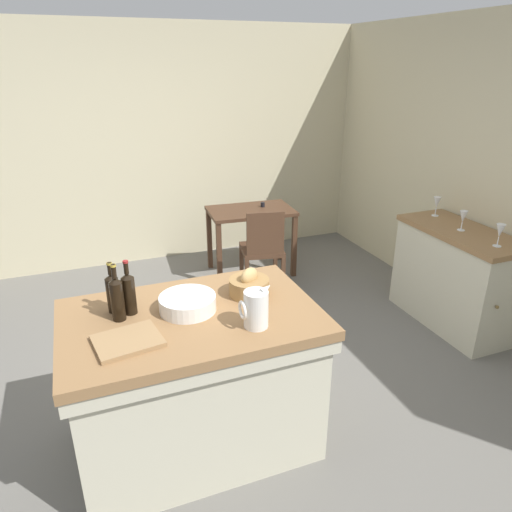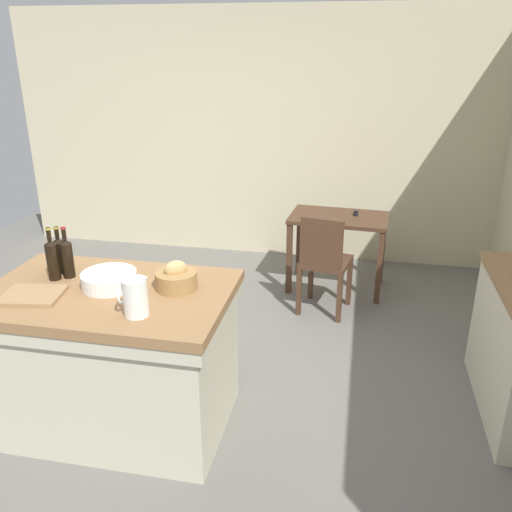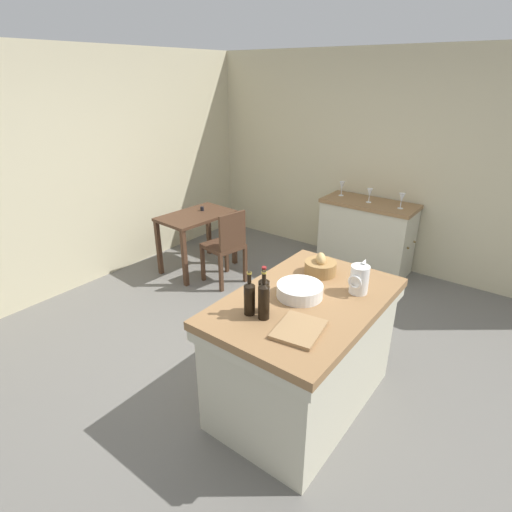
{
  "view_description": "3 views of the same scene",
  "coord_description": "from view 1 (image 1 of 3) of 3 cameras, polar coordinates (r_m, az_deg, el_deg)",
  "views": [
    {
      "loc": [
        -0.72,
        -2.77,
        2.21
      ],
      "look_at": [
        0.44,
        0.23,
        0.86
      ],
      "focal_mm": 32.98,
      "sensor_mm": 36.0,
      "label": 1
    },
    {
      "loc": [
        1.15,
        -3.07,
        2.22
      ],
      "look_at": [
        0.47,
        0.34,
        0.84
      ],
      "focal_mm": 37.43,
      "sensor_mm": 36.0,
      "label": 2
    },
    {
      "loc": [
        -2.37,
        -1.71,
        2.32
      ],
      "look_at": [
        0.26,
        0.29,
        0.82
      ],
      "focal_mm": 28.63,
      "sensor_mm": 36.0,
      "label": 3
    }
  ],
  "objects": [
    {
      "name": "wall_back",
      "position": [
        5.5,
        -13.69,
        12.54
      ],
      "size": [
        5.32,
        0.12,
        2.6
      ],
      "primitive_type": "cube",
      "color": "beige",
      "rests_on": "ground"
    },
    {
      "name": "wine_bottle_green",
      "position": [
        2.62,
        -16.49,
        -4.88
      ],
      "size": [
        0.07,
        0.07,
        0.33
      ],
      "color": "black",
      "rests_on": "island_table"
    },
    {
      "name": "wine_bottle_dark",
      "position": [
        2.67,
        -15.16,
        -4.28
      ],
      "size": [
        0.07,
        0.07,
        0.32
      ],
      "color": "black",
      "rests_on": "island_table"
    },
    {
      "name": "wine_bottle_amber",
      "position": [
        2.72,
        -16.97,
        -4.2
      ],
      "size": [
        0.07,
        0.07,
        0.3
      ],
      "color": "black",
      "rests_on": "island_table"
    },
    {
      "name": "side_cabinet",
      "position": [
        4.49,
        23.01,
        -2.41
      ],
      "size": [
        0.52,
        1.14,
        0.89
      ],
      "color": "olive",
      "rests_on": "ground"
    },
    {
      "name": "ground_plane",
      "position": [
        3.62,
        -5.4,
        -15.06
      ],
      "size": [
        6.76,
        6.76,
        0.0
      ],
      "primitive_type": "plane",
      "color": "#66635E"
    },
    {
      "name": "island_table",
      "position": [
        2.88,
        -7.42,
        -14.28
      ],
      "size": [
        1.42,
        0.92,
        0.91
      ],
      "color": "olive",
      "rests_on": "ground"
    },
    {
      "name": "wine_glass_far_left",
      "position": [
        4.02,
        27.48,
        2.68
      ],
      "size": [
        0.07,
        0.07,
        0.18
      ],
      "color": "white",
      "rests_on": "side_cabinet"
    },
    {
      "name": "pitcher",
      "position": [
        2.46,
        -0.03,
        -6.4
      ],
      "size": [
        0.17,
        0.13,
        0.25
      ],
      "color": "white",
      "rests_on": "island_table"
    },
    {
      "name": "wooden_chair",
      "position": [
        4.62,
        0.85,
        0.87
      ],
      "size": [
        0.47,
        0.47,
        0.91
      ],
      "color": "#472D1E",
      "rests_on": "ground"
    },
    {
      "name": "wall_right",
      "position": [
        4.42,
        28.57,
        8.08
      ],
      "size": [
        0.12,
        5.2,
        2.6
      ],
      "primitive_type": "cube",
      "color": "beige",
      "rests_on": "ground"
    },
    {
      "name": "cutting_board",
      "position": [
        2.46,
        -15.3,
        -9.9
      ],
      "size": [
        0.36,
        0.31,
        0.02
      ],
      "primitive_type": "cube",
      "rotation": [
        0.0,
        0.0,
        0.16
      ],
      "color": "#99754C",
      "rests_on": "island_table"
    },
    {
      "name": "wine_glass_middle",
      "position": [
        4.6,
        21.09,
        6.03
      ],
      "size": [
        0.07,
        0.07,
        0.18
      ],
      "color": "white",
      "rests_on": "side_cabinet"
    },
    {
      "name": "wine_glass_left",
      "position": [
        4.28,
        23.83,
        4.34
      ],
      "size": [
        0.07,
        0.07,
        0.17
      ],
      "color": "white",
      "rests_on": "side_cabinet"
    },
    {
      "name": "wash_bowl",
      "position": [
        2.67,
        -8.29,
        -5.69
      ],
      "size": [
        0.32,
        0.32,
        0.09
      ],
      "primitive_type": "cylinder",
      "color": "white",
      "rests_on": "island_table"
    },
    {
      "name": "bread_basket",
      "position": [
        2.81,
        -0.84,
        -3.58
      ],
      "size": [
        0.24,
        0.24,
        0.17
      ],
      "color": "olive",
      "rests_on": "island_table"
    },
    {
      "name": "writing_desk",
      "position": [
        5.1,
        -0.63,
        4.41
      ],
      "size": [
        0.94,
        0.62,
        0.78
      ],
      "color": "#472D1E",
      "rests_on": "ground"
    }
  ]
}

